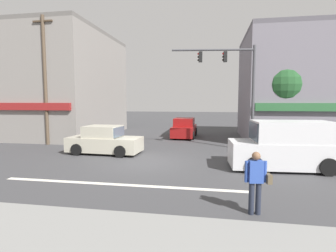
{
  "coord_description": "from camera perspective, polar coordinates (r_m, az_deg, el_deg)",
  "views": [
    {
      "loc": [
        3.23,
        -12.17,
        2.98
      ],
      "look_at": [
        0.79,
        2.0,
        1.6
      ],
      "focal_mm": 28.0,
      "sensor_mm": 36.0,
      "label": 1
    }
  ],
  "objects": [
    {
      "name": "ground_plane",
      "position": [
        12.94,
        -5.02,
        -7.85
      ],
      "size": [
        120.0,
        120.0,
        0.0
      ],
      "primitive_type": "plane",
      "color": "#3D3D3F"
    },
    {
      "name": "lane_marking_stripe",
      "position": [
        9.72,
        -10.41,
        -12.43
      ],
      "size": [
        9.0,
        0.24,
        0.01
      ],
      "primitive_type": "cube",
      "color": "silver",
      "rests_on": "ground"
    },
    {
      "name": "building_left_block",
      "position": [
        26.13,
        -25.47,
        8.04
      ],
      "size": [
        11.86,
        10.67,
        8.78
      ],
      "color": "gray",
      "rests_on": "ground"
    },
    {
      "name": "building_right_corner",
      "position": [
        22.99,
        30.16,
        7.34
      ],
      "size": [
        11.15,
        8.59,
        8.05
      ],
      "color": "slate",
      "rests_on": "ground"
    },
    {
      "name": "street_tree",
      "position": [
        19.27,
        23.48,
        8.08
      ],
      "size": [
        3.22,
        3.22,
        5.64
      ],
      "color": "#4C3823",
      "rests_on": "ground"
    },
    {
      "name": "utility_pole_near_left",
      "position": [
        19.63,
        -25.18,
        9.27
      ],
      "size": [
        1.4,
        0.22,
        8.6
      ],
      "color": "brown",
      "rests_on": "ground"
    },
    {
      "name": "traffic_light_mast",
      "position": [
        16.12,
        14.75,
        9.56
      ],
      "size": [
        4.86,
        0.74,
        6.2
      ],
      "color": "#47474C",
      "rests_on": "ground"
    },
    {
      "name": "sedan_crossing_rightbound",
      "position": [
        15.3,
        -13.66,
        -3.2
      ],
      "size": [
        4.18,
        2.03,
        1.58
      ],
      "color": "#B7B29E",
      "rests_on": "ground"
    },
    {
      "name": "sedan_parked_curbside",
      "position": [
        21.62,
        3.56,
        -0.56
      ],
      "size": [
        1.92,
        4.12,
        1.58
      ],
      "color": "maroon",
      "rests_on": "ground"
    },
    {
      "name": "van_crossing_center",
      "position": [
        12.51,
        24.4,
        -4.09
      ],
      "size": [
        4.71,
        2.27,
        2.11
      ],
      "color": "silver",
      "rests_on": "ground"
    },
    {
      "name": "pedestrian_foreground_with_bag",
      "position": [
        7.32,
        18.68,
        -10.88
      ],
      "size": [
        0.69,
        0.3,
        1.67
      ],
      "color": "#232838",
      "rests_on": "ground"
    }
  ]
}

